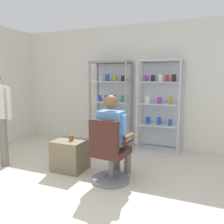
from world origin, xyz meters
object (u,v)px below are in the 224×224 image
seated_shopkeeper (114,133)px  storage_crate (70,155)px  office_chair (109,157)px  display_cabinet_right (160,105)px  display_cabinet_left (112,103)px  tea_glass (71,138)px

seated_shopkeeper → storage_crate: seated_shopkeeper is taller
office_chair → display_cabinet_right: bearing=80.0°
display_cabinet_right → office_chair: display_cabinet_right is taller
display_cabinet_left → storage_crate: 1.84m
display_cabinet_left → display_cabinet_right: same height
display_cabinet_right → storage_crate: size_ratio=3.70×
office_chair → storage_crate: (-0.80, 0.20, -0.14)m
tea_glass → display_cabinet_left: bearing=90.2°
tea_glass → storage_crate: bearing=158.3°
seated_shopkeeper → storage_crate: size_ratio=2.51×
storage_crate → tea_glass: 0.30m
office_chair → storage_crate: office_chair is taller
display_cabinet_left → office_chair: size_ratio=1.98×
display_cabinet_left → storage_crate: (-0.04, -1.70, -0.71)m
office_chair → tea_glass: 0.80m
office_chair → seated_shopkeeper: seated_shopkeeper is taller
display_cabinet_right → seated_shopkeeper: size_ratio=1.47×
display_cabinet_left → seated_shopkeeper: display_cabinet_left is taller
office_chair → seated_shopkeeper: size_ratio=0.74×
office_chair → tea_glass: bearing=166.1°
storage_crate → office_chair: bearing=-14.3°
display_cabinet_right → office_chair: (-0.34, -1.91, -0.57)m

